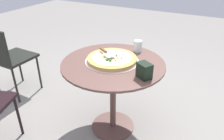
{
  "coord_description": "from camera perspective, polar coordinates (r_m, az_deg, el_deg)",
  "views": [
    {
      "loc": [
        1.47,
        0.76,
        1.53
      ],
      "look_at": [
        -0.02,
        -0.02,
        0.62
      ],
      "focal_mm": 34.95,
      "sensor_mm": 36.0,
      "label": 1
    }
  ],
  "objects": [
    {
      "name": "napkin_dispenser",
      "position": [
        1.61,
        8.45,
        -0.15
      ],
      "size": [
        0.12,
        0.13,
        0.12
      ],
      "primitive_type": "cube",
      "rotation": [
        0.0,
        0.0,
        4.17
      ],
      "color": "black",
      "rests_on": "patio_table"
    },
    {
      "name": "ground_plane",
      "position": [
        2.25,
        0.24,
        -14.51
      ],
      "size": [
        10.0,
        10.0,
        0.0
      ],
      "primitive_type": "plane",
      "color": "gray"
    },
    {
      "name": "pizza_on_tray",
      "position": [
        1.86,
        0.0,
        2.86
      ],
      "size": [
        0.46,
        0.46,
        0.06
      ],
      "color": "silver",
      "rests_on": "patio_table"
    },
    {
      "name": "patio_table",
      "position": [
        1.92,
        0.27,
        -2.28
      ],
      "size": [
        0.88,
        0.88,
        0.71
      ],
      "color": "brown",
      "rests_on": "ground"
    },
    {
      "name": "patio_chair_far",
      "position": [
        2.72,
        -25.7,
        3.4
      ],
      "size": [
        0.42,
        0.42,
        0.85
      ],
      "color": "black",
      "rests_on": "ground"
    },
    {
      "name": "drinking_cup",
      "position": [
        2.05,
        6.76,
        6.24
      ],
      "size": [
        0.08,
        0.08,
        0.11
      ],
      "primitive_type": "cylinder",
      "color": "silver",
      "rests_on": "patio_table"
    },
    {
      "name": "pizza_server",
      "position": [
        1.88,
        -1.58,
        4.64
      ],
      "size": [
        0.15,
        0.2,
        0.02
      ],
      "color": "silver",
      "rests_on": "pizza_on_tray"
    }
  ]
}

